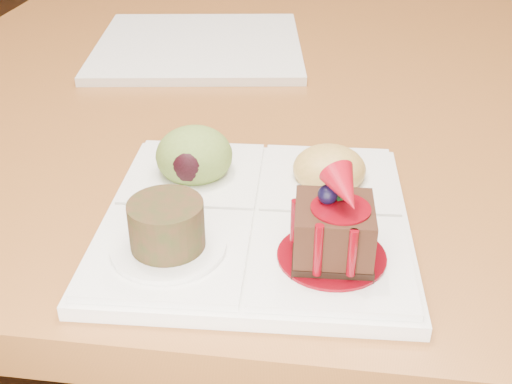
# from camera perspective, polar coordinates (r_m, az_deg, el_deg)

# --- Properties ---
(ground) EXTENTS (6.00, 6.00, 0.00)m
(ground) POSITION_cam_1_polar(r_m,az_deg,el_deg) (1.59, 3.09, -10.52)
(ground) COLOR #503316
(dining_table) EXTENTS (1.00, 1.80, 0.75)m
(dining_table) POSITION_cam_1_polar(r_m,az_deg,el_deg) (1.25, 3.98, 13.65)
(dining_table) COLOR #955526
(dining_table) RESTS_ON ground
(sampler_plate) EXTENTS (0.26, 0.26, 0.10)m
(sampler_plate) POSITION_cam_1_polar(r_m,az_deg,el_deg) (0.53, -0.16, -1.19)
(sampler_plate) COLOR white
(sampler_plate) RESTS_ON dining_table
(second_plate) EXTENTS (0.33, 0.33, 0.01)m
(second_plate) POSITION_cam_1_polar(r_m,az_deg,el_deg) (0.96, -5.09, 12.83)
(second_plate) COLOR white
(second_plate) RESTS_ON dining_table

